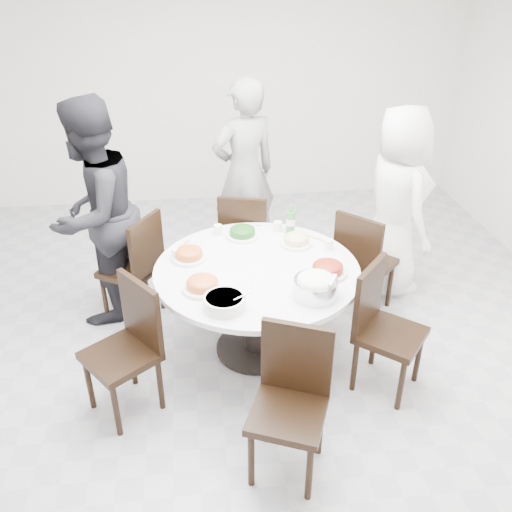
{
  "coord_description": "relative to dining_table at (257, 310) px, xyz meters",
  "views": [
    {
      "loc": [
        -0.27,
        -3.41,
        2.77
      ],
      "look_at": [
        0.15,
        -0.01,
        0.82
      ],
      "focal_mm": 38.0,
      "sensor_mm": 36.0,
      "label": 1
    }
  ],
  "objects": [
    {
      "name": "floor",
      "position": [
        -0.15,
        0.06,
        -0.38
      ],
      "size": [
        6.0,
        6.0,
        0.01
      ],
      "primitive_type": "cube",
      "color": "#A9A9AE",
      "rests_on": "ground"
    },
    {
      "name": "wall_back",
      "position": [
        -0.15,
        3.06,
        1.02
      ],
      "size": [
        6.0,
        0.01,
        2.8
      ],
      "primitive_type": "cube",
      "color": "white",
      "rests_on": "ground"
    },
    {
      "name": "dining_table",
      "position": [
        0.0,
        0.0,
        0.0
      ],
      "size": [
        1.5,
        1.5,
        0.75
      ],
      "primitive_type": "cylinder",
      "color": "white",
      "rests_on": "floor"
    },
    {
      "name": "chair_ne",
      "position": [
        0.99,
        0.45,
        0.1
      ],
      "size": [
        0.59,
        0.59,
        0.95
      ],
      "primitive_type": "cube",
      "rotation": [
        0.0,
        0.0,
        2.34
      ],
      "color": "black",
      "rests_on": "floor"
    },
    {
      "name": "chair_n",
      "position": [
        0.03,
        0.99,
        0.1
      ],
      "size": [
        0.52,
        0.52,
        0.95
      ],
      "primitive_type": "cube",
      "rotation": [
        0.0,
        0.0,
        2.87
      ],
      "color": "black",
      "rests_on": "floor"
    },
    {
      "name": "chair_nw",
      "position": [
        -0.98,
        0.61,
        0.1
      ],
      "size": [
        0.58,
        0.58,
        0.95
      ],
      "primitive_type": "cube",
      "rotation": [
        0.0,
        0.0,
        4.17
      ],
      "color": "black",
      "rests_on": "floor"
    },
    {
      "name": "chair_sw",
      "position": [
        -0.96,
        -0.51,
        0.1
      ],
      "size": [
        0.59,
        0.59,
        0.95
      ],
      "primitive_type": "cube",
      "rotation": [
        0.0,
        0.0,
        5.36
      ],
      "color": "black",
      "rests_on": "floor"
    },
    {
      "name": "chair_s",
      "position": [
        0.03,
        -1.14,
        0.1
      ],
      "size": [
        0.55,
        0.55,
        0.95
      ],
      "primitive_type": "cube",
      "rotation": [
        0.0,
        0.0,
        5.88
      ],
      "color": "black",
      "rests_on": "floor"
    },
    {
      "name": "chair_se",
      "position": [
        0.87,
        -0.52,
        0.1
      ],
      "size": [
        0.59,
        0.59,
        0.95
      ],
      "primitive_type": "cube",
      "rotation": [
        0.0,
        0.0,
        7.14
      ],
      "color": "black",
      "rests_on": "floor"
    },
    {
      "name": "diner_right",
      "position": [
        1.32,
        0.78,
        0.47
      ],
      "size": [
        0.68,
        0.91,
        1.69
      ],
      "primitive_type": "imported",
      "rotation": [
        0.0,
        0.0,
        1.76
      ],
      "color": "white",
      "rests_on": "floor"
    },
    {
      "name": "diner_middle",
      "position": [
        0.07,
        1.51,
        0.52
      ],
      "size": [
        0.77,
        0.64,
        1.8
      ],
      "primitive_type": "imported",
      "rotation": [
        0.0,
        0.0,
        3.51
      ],
      "color": "black",
      "rests_on": "floor"
    },
    {
      "name": "diner_left",
      "position": [
        -1.22,
        0.69,
        0.55
      ],
      "size": [
        1.04,
        1.13,
        1.86
      ],
      "primitive_type": "imported",
      "rotation": [
        0.0,
        0.0,
        4.23
      ],
      "color": "black",
      "rests_on": "floor"
    },
    {
      "name": "dish_greens",
      "position": [
        -0.05,
        0.49,
        0.41
      ],
      "size": [
        0.26,
        0.26,
        0.07
      ],
      "primitive_type": "cylinder",
      "color": "white",
      "rests_on": "dining_table"
    },
    {
      "name": "dish_pale",
      "position": [
        0.35,
        0.31,
        0.41
      ],
      "size": [
        0.25,
        0.25,
        0.07
      ],
      "primitive_type": "cylinder",
      "color": "white",
      "rests_on": "dining_table"
    },
    {
      "name": "dish_orange",
      "position": [
        -0.49,
        0.19,
        0.41
      ],
      "size": [
        0.26,
        0.26,
        0.07
      ],
      "primitive_type": "cylinder",
      "color": "white",
      "rests_on": "dining_table"
    },
    {
      "name": "dish_redbrown",
      "position": [
        0.49,
        -0.15,
        0.41
      ],
      "size": [
        0.28,
        0.28,
        0.07
      ],
      "primitive_type": "cylinder",
      "color": "white",
      "rests_on": "dining_table"
    },
    {
      "name": "dish_tofu",
      "position": [
        -0.4,
        -0.24,
        0.41
      ],
      "size": [
        0.28,
        0.28,
        0.07
      ],
      "primitive_type": "cylinder",
      "color": "white",
      "rests_on": "dining_table"
    },
    {
      "name": "rice_bowl",
      "position": [
        0.34,
        -0.41,
        0.44
      ],
      "size": [
        0.3,
        0.3,
        0.13
      ],
      "primitive_type": "cylinder",
      "color": "silver",
      "rests_on": "dining_table"
    },
    {
      "name": "soup_bowl",
      "position": [
        -0.27,
        -0.47,
        0.42
      ],
      "size": [
        0.27,
        0.27,
        0.08
      ],
      "primitive_type": "cylinder",
      "color": "white",
      "rests_on": "dining_table"
    },
    {
      "name": "beverage_bottle",
      "position": [
        0.34,
        0.5,
        0.5
      ],
      "size": [
        0.07,
        0.07,
        0.25
      ],
      "primitive_type": "cylinder",
      "color": "#327D39",
      "rests_on": "dining_table"
    },
    {
      "name": "tea_cups",
      "position": [
        -0.02,
        0.64,
        0.42
      ],
      "size": [
        0.07,
        0.07,
        0.08
      ],
      "primitive_type": "cylinder",
      "color": "white",
      "rests_on": "dining_table"
    },
    {
      "name": "chopsticks",
      "position": [
        -0.03,
        0.7,
        0.38
      ],
      "size": [
        0.24,
        0.04,
        0.01
      ],
      "primitive_type": null,
      "color": "tan",
      "rests_on": "dining_table"
    }
  ]
}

